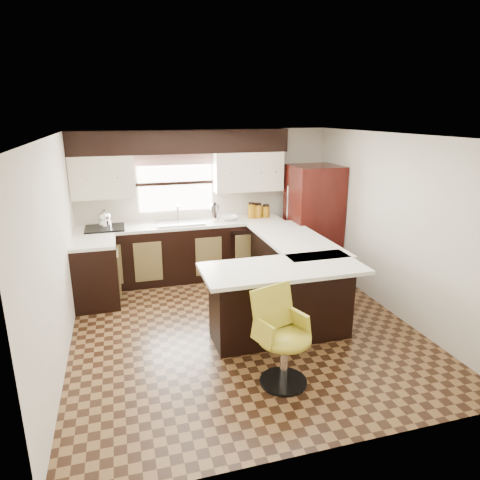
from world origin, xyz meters
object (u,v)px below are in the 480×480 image
object	(u,v)px
bar_chair	(285,340)
peninsula_return	(281,303)
refrigerator	(313,221)
peninsula_long	(290,271)

from	to	relation	value
bar_chair	peninsula_return	bearing A→B (deg)	52.53
peninsula_return	bar_chair	bearing A→B (deg)	-108.97
peninsula_return	refrigerator	world-z (taller)	refrigerator
refrigerator	peninsula_long	bearing A→B (deg)	-129.51
peninsula_long	bar_chair	size ratio (longest dim) A/B	1.97
peninsula_long	peninsula_return	bearing A→B (deg)	-118.30
peninsula_long	refrigerator	distance (m)	1.32
peninsula_return	refrigerator	bearing A→B (deg)	55.78
refrigerator	peninsula_return	bearing A→B (deg)	-124.22
refrigerator	bar_chair	xyz separation A→B (m)	(-1.62, -2.84, -0.42)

